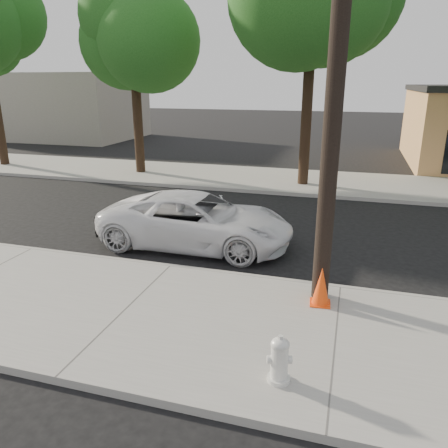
{
  "coord_description": "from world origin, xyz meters",
  "views": [
    {
      "loc": [
        4.02,
        -11.07,
        4.39
      ],
      "look_at": [
        1.07,
        -1.15,
        1.0
      ],
      "focal_mm": 35.0,
      "sensor_mm": 36.0,
      "label": 1
    }
  ],
  "objects": [
    {
      "name": "tree_b",
      "position": [
        -5.81,
        8.06,
        6.15
      ],
      "size": [
        4.34,
        4.2,
        8.45
      ],
      "color": "black",
      "rests_on": "far_sidewalk"
    },
    {
      "name": "curb_near",
      "position": [
        0.0,
        -2.1,
        0.07
      ],
      "size": [
        90.0,
        0.12,
        0.16
      ],
      "primitive_type": "cube",
      "color": "#9E9B93",
      "rests_on": "ground"
    },
    {
      "name": "ground",
      "position": [
        0.0,
        0.0,
        0.0
      ],
      "size": [
        120.0,
        120.0,
        0.0
      ],
      "primitive_type": "plane",
      "color": "black",
      "rests_on": "ground"
    },
    {
      "name": "tree_c",
      "position": [
        2.22,
        7.64,
        6.91
      ],
      "size": [
        4.96,
        4.8,
        9.55
      ],
      "color": "black",
      "rests_on": "far_sidewalk"
    },
    {
      "name": "far_sidewalk",
      "position": [
        0.0,
        8.5,
        0.07
      ],
      "size": [
        90.0,
        5.0,
        0.15
      ],
      "primitive_type": "cube",
      "color": "gray",
      "rests_on": "ground"
    },
    {
      "name": "police_cruiser",
      "position": [
        0.03,
        -0.29,
        0.74
      ],
      "size": [
        5.31,
        2.47,
        1.47
      ],
      "primitive_type": "imported",
      "rotation": [
        0.0,
        0.0,
        1.58
      ],
      "color": "white",
      "rests_on": "ground"
    },
    {
      "name": "building_far",
      "position": [
        -20.0,
        20.0,
        2.5
      ],
      "size": [
        14.0,
        8.0,
        5.0
      ],
      "primitive_type": "cube",
      "color": "gray",
      "rests_on": "ground"
    },
    {
      "name": "fire_hydrant",
      "position": [
        3.24,
        -5.61,
        0.5
      ],
      "size": [
        0.39,
        0.35,
        0.72
      ],
      "rotation": [
        0.0,
        0.0,
        0.28
      ],
      "color": "silver",
      "rests_on": "near_sidewalk"
    },
    {
      "name": "utility_pole",
      "position": [
        3.6,
        -2.7,
        4.7
      ],
      "size": [
        1.4,
        0.34,
        9.0
      ],
      "color": "black",
      "rests_on": "near_sidewalk"
    },
    {
      "name": "traffic_cone",
      "position": [
        3.64,
        -3.03,
        0.53
      ],
      "size": [
        0.43,
        0.43,
        0.78
      ],
      "rotation": [
        0.0,
        0.0,
        0.09
      ],
      "color": "#FE460D",
      "rests_on": "near_sidewalk"
    },
    {
      "name": "near_sidewalk",
      "position": [
        0.0,
        -4.3,
        0.07
      ],
      "size": [
        90.0,
        4.4,
        0.15
      ],
      "primitive_type": "cube",
      "color": "gray",
      "rests_on": "ground"
    }
  ]
}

